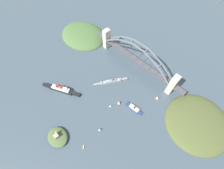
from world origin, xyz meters
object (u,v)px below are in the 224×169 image
(ocean_liner, at_px, (61,89))
(seaplane_taxiing_near_bridge, at_px, (157,73))
(small_boat_1, at_px, (119,103))
(small_boat_2, at_px, (111,106))
(small_boat_3, at_px, (84,147))
(fort_island_mid_harbor, at_px, (58,137))
(small_boat_0, at_px, (100,130))
(small_boat_4, at_px, (157,98))
(naval_cruiser, at_px, (111,81))
(harbor_arch_bridge, at_px, (136,59))
(harbor_ferry_steamer, at_px, (134,108))

(ocean_liner, relative_size, seaplane_taxiing_near_bridge, 10.07)
(small_boat_1, bearing_deg, small_boat_2, 64.79)
(ocean_liner, relative_size, small_boat_2, 13.22)
(small_boat_2, xyz_separation_m, small_boat_3, (-21.75, 92.07, -2.09))
(ocean_liner, bearing_deg, fort_island_mid_harbor, 141.22)
(small_boat_0, distance_m, small_boat_4, 139.02)
(ocean_liner, bearing_deg, small_boat_4, -140.93)
(naval_cruiser, distance_m, seaplane_taxiing_near_bridge, 112.99)
(harbor_arch_bridge, bearing_deg, seaplane_taxiing_near_bridge, -156.96)
(harbor_arch_bridge, distance_m, seaplane_taxiing_near_bridge, 61.49)
(small_boat_3, xyz_separation_m, small_boat_4, (-36.97, -175.72, 4.09))
(small_boat_1, bearing_deg, harbor_ferry_steamer, -155.70)
(ocean_liner, xyz_separation_m, small_boat_0, (-126.60, -0.16, -0.62))
(naval_cruiser, relative_size, harbor_ferry_steamer, 1.75)
(naval_cruiser, height_order, small_boat_0, naval_cruiser)
(small_boat_2, bearing_deg, small_boat_1, -115.21)
(harbor_arch_bridge, relative_size, naval_cruiser, 3.69)
(harbor_arch_bridge, bearing_deg, fort_island_mid_harbor, 91.77)
(ocean_liner, bearing_deg, small_boat_0, -179.93)
(naval_cruiser, bearing_deg, small_boat_0, 124.01)
(small_boat_0, bearing_deg, fort_island_mid_harbor, 54.59)
(small_boat_0, height_order, small_boat_1, small_boat_1)
(fort_island_mid_harbor, bearing_deg, ocean_liner, -38.78)
(ocean_liner, bearing_deg, harbor_ferry_steamer, -150.73)
(fort_island_mid_harbor, bearing_deg, harbor_arch_bridge, -88.23)
(harbor_ferry_steamer, height_order, small_boat_3, harbor_ferry_steamer)
(small_boat_1, relative_size, small_boat_3, 1.34)
(ocean_liner, height_order, small_boat_1, ocean_liner)
(harbor_ferry_steamer, bearing_deg, small_boat_2, 38.81)
(harbor_arch_bridge, distance_m, fort_island_mid_harbor, 233.42)
(seaplane_taxiing_near_bridge, relative_size, small_boat_0, 0.87)
(seaplane_taxiing_near_bridge, bearing_deg, harbor_arch_bridge, 23.04)
(small_boat_1, distance_m, small_boat_3, 110.12)
(fort_island_mid_harbor, height_order, small_boat_1, fort_island_mid_harbor)
(harbor_ferry_steamer, xyz_separation_m, small_boat_0, (17.73, 80.73, 2.10))
(harbor_ferry_steamer, height_order, seaplane_taxiing_near_bridge, harbor_ferry_steamer)
(small_boat_4, bearing_deg, harbor_ferry_steamer, 68.80)
(fort_island_mid_harbor, distance_m, small_boat_4, 215.67)
(small_boat_3, bearing_deg, small_boat_4, -101.88)
(ocean_liner, xyz_separation_m, seaplane_taxiing_near_bridge, (-124.20, -189.00, -3.11))
(small_boat_0, bearing_deg, small_boat_3, 91.74)
(naval_cruiser, xyz_separation_m, fort_island_mid_harbor, (-17.05, 158.42, 1.72))
(seaplane_taxiing_near_bridge, bearing_deg, small_boat_4, 126.37)
(harbor_ferry_steamer, distance_m, small_boat_4, 56.82)
(fort_island_mid_harbor, xyz_separation_m, small_boat_2, (-25.62, -114.85, -1.89))
(ocean_liner, distance_m, small_boat_4, 212.32)
(seaplane_taxiing_near_bridge, distance_m, small_boat_1, 122.18)
(seaplane_taxiing_near_bridge, height_order, small_boat_3, seaplane_taxiing_near_bridge)
(small_boat_0, distance_m, small_boat_1, 68.26)
(naval_cruiser, relative_size, fort_island_mid_harbor, 1.64)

